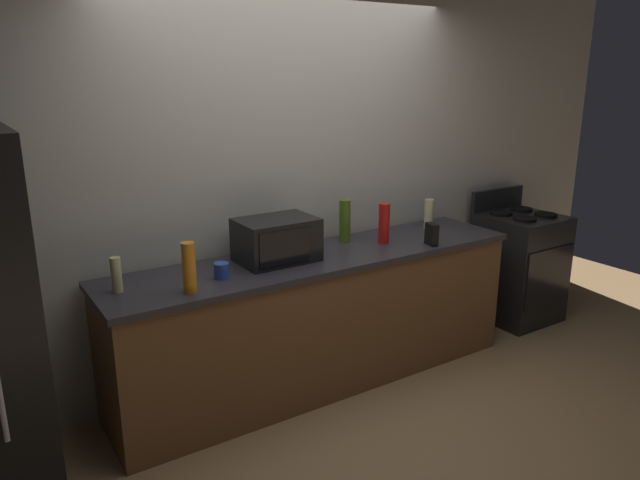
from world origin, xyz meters
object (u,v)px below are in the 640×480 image
at_px(stove_range, 518,266).
at_px(cordless_phone, 432,234).
at_px(microwave, 277,240).
at_px(bottle_dish_soap, 189,268).
at_px(bottle_hand_soap, 429,214).
at_px(mug_blue, 222,270).
at_px(bottle_hot_sauce, 384,223).
at_px(bottle_olive_oil, 345,221).
at_px(bottle_vinegar, 116,275).

height_order(stove_range, cordless_phone, stove_range).
relative_size(microwave, bottle_dish_soap, 1.73).
distance_m(bottle_dish_soap, bottle_hand_soap, 2.03).
height_order(bottle_dish_soap, mug_blue, bottle_dish_soap).
relative_size(microwave, bottle_hot_sauce, 1.73).
relative_size(bottle_olive_oil, bottle_dish_soap, 1.06).
bearing_deg(microwave, bottle_hot_sauce, -3.59).
distance_m(microwave, bottle_olive_oil, 0.62).
xyz_separation_m(bottle_vinegar, bottle_hand_soap, (2.33, 0.09, 0.01)).
xyz_separation_m(stove_range, mug_blue, (-2.72, -0.07, 0.48)).
height_order(stove_range, microwave, microwave).
xyz_separation_m(microwave, mug_blue, (-0.42, -0.11, -0.09)).
distance_m(cordless_phone, mug_blue, 1.49).
bearing_deg(bottle_olive_oil, stove_range, -5.86).
relative_size(bottle_olive_oil, bottle_vinegar, 1.52).
distance_m(bottle_olive_oil, bottle_hand_soap, 0.74).
bearing_deg(bottle_hand_soap, bottle_hot_sauce, -166.71).
distance_m(microwave, bottle_vinegar, 0.99).
distance_m(cordless_phone, bottle_hand_soap, 0.45).
bearing_deg(mug_blue, stove_range, 1.38).
bearing_deg(stove_range, bottle_hot_sauce, -179.88).
xyz_separation_m(cordless_phone, bottle_hand_soap, (0.29, 0.34, 0.04)).
bearing_deg(bottle_hand_soap, bottle_olive_oil, 176.15).
bearing_deg(cordless_phone, bottle_dish_soap, -167.56).
distance_m(microwave, bottle_hot_sauce, 0.82).
bearing_deg(bottle_dish_soap, mug_blue, 26.94).
bearing_deg(cordless_phone, mug_blue, -172.37).
xyz_separation_m(bottle_hot_sauce, bottle_hand_soap, (0.53, 0.13, -0.03)).
distance_m(bottle_olive_oil, bottle_vinegar, 1.60).
relative_size(bottle_vinegar, bottle_hand_soap, 0.87).
bearing_deg(stove_range, bottle_dish_soap, -176.41).
xyz_separation_m(microwave, cordless_phone, (1.06, -0.27, -0.06)).
relative_size(cordless_phone, bottle_olive_oil, 0.51).
bearing_deg(bottle_olive_oil, bottle_hand_soap, -3.85).
height_order(cordless_phone, bottle_olive_oil, bottle_olive_oil).
bearing_deg(microwave, cordless_phone, -14.32).
bearing_deg(bottle_olive_oil, mug_blue, -167.00).
bearing_deg(bottle_hand_soap, mug_blue, -173.93).
distance_m(stove_range, microwave, 2.36).
xyz_separation_m(bottle_hot_sauce, mug_blue, (-1.24, -0.06, -0.09)).
bearing_deg(microwave, bottle_dish_soap, -160.53).
height_order(cordless_phone, bottle_vinegar, bottle_vinegar).
height_order(microwave, mug_blue, microwave).
xyz_separation_m(bottle_dish_soap, bottle_hand_soap, (2.01, 0.31, -0.03)).
distance_m(stove_range, bottle_olive_oil, 1.79).
relative_size(stove_range, microwave, 2.25).
bearing_deg(bottle_olive_oil, cordless_phone, -41.40).
relative_size(stove_range, bottle_dish_soap, 3.88).
bearing_deg(bottle_hand_soap, stove_range, -7.43).
bearing_deg(bottle_vinegar, cordless_phone, -7.12).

